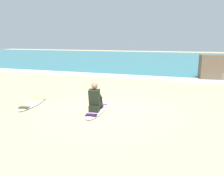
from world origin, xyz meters
name	(u,v)px	position (x,y,z in m)	size (l,w,h in m)	color
ground_plane	(106,110)	(0.00, 0.00, 0.00)	(80.00, 80.00, 0.00)	#CCB584
sea	(165,59)	(0.00, 20.46, 0.05)	(80.00, 28.00, 0.10)	teal
breaking_foam	(143,77)	(0.00, 6.76, 0.06)	(80.00, 0.90, 0.11)	white
surfboard_main	(97,110)	(-0.29, -0.15, 0.04)	(0.77, 2.07, 0.08)	silver
surfer_seated	(95,100)	(-0.27, -0.32, 0.44)	(0.42, 0.73, 0.95)	black
surfboard_spare_near	(33,103)	(-2.84, -0.20, 0.04)	(0.86, 2.01, 0.08)	silver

